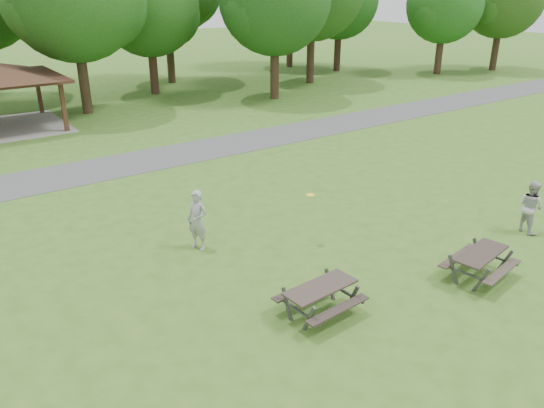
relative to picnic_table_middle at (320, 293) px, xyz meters
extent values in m
plane|color=#37621C|center=(0.26, -0.24, -0.59)|extent=(160.00, 160.00, 0.00)
cube|color=#454547|center=(0.26, 13.76, -0.58)|extent=(120.00, 3.20, 0.02)
cube|color=#382114|center=(-0.04, 21.06, 0.71)|extent=(0.22, 0.22, 2.60)
cube|color=#382114|center=(-0.04, 26.46, 0.71)|extent=(0.22, 0.22, 2.60)
cylinder|color=#2F2115|center=(2.26, 24.76, 1.42)|extent=(0.60, 0.60, 4.02)
sphere|color=#164513|center=(4.06, 25.06, 5.64)|extent=(5.20, 5.20, 5.20)
sphere|color=#1B4E16|center=(0.66, 24.56, 5.84)|extent=(4.80, 4.80, 4.80)
cylinder|color=#311E16|center=(8.26, 28.26, 1.13)|extent=(0.60, 0.60, 3.43)
sphere|color=#194814|center=(8.26, 28.26, 5.47)|extent=(7.00, 7.00, 7.00)
sphere|color=#144814|center=(9.84, 28.56, 4.77)|extent=(4.55, 4.55, 4.55)
sphere|color=#1D4413|center=(6.86, 28.06, 4.94)|extent=(4.20, 4.20, 4.20)
cylinder|color=#2F2015|center=(14.26, 21.76, 1.30)|extent=(0.60, 0.60, 3.78)
sphere|color=#154814|center=(15.93, 22.06, 5.23)|extent=(4.81, 4.81, 4.81)
sphere|color=#154212|center=(12.78, 21.56, 5.41)|extent=(4.44, 4.44, 4.44)
cylinder|color=#311F15|center=(20.26, 25.26, 1.51)|extent=(0.60, 0.60, 4.20)
cylinder|color=black|center=(26.26, 28.76, 1.20)|extent=(0.60, 0.60, 3.57)
sphere|color=#204814|center=(27.79, 29.06, 4.85)|extent=(4.42, 4.42, 4.42)
sphere|color=#1D4313|center=(24.90, 28.56, 5.02)|extent=(4.08, 4.08, 4.08)
cylinder|color=#311F16|center=(32.26, 22.26, 1.09)|extent=(0.60, 0.60, 3.36)
sphere|color=#164A15|center=(32.26, 22.26, 5.17)|extent=(6.40, 6.40, 6.40)
sphere|color=#194814|center=(33.70, 22.56, 4.53)|extent=(4.16, 4.16, 4.16)
sphere|color=#174B15|center=(30.98, 22.06, 4.69)|extent=(3.84, 3.84, 3.84)
sphere|color=#174A15|center=(0.06, 33.06, 5.74)|extent=(5.20, 5.20, 5.20)
cylinder|color=#2F2115|center=(11.26, 31.76, 1.69)|extent=(0.60, 0.60, 4.55)
cylinder|color=black|center=(24.26, 33.26, 1.55)|extent=(0.60, 0.60, 4.27)
cylinder|color=black|center=(38.26, 20.76, 1.25)|extent=(0.60, 0.60, 3.67)
sphere|color=#164D16|center=(39.88, 21.06, 5.07)|extent=(4.68, 4.68, 4.68)
sphere|color=#1D4914|center=(36.82, 20.56, 5.25)|extent=(4.32, 4.32, 4.32)
cube|color=#302622|center=(0.00, 0.00, 0.16)|extent=(1.88, 0.84, 0.05)
cube|color=black|center=(0.04, -0.61, -0.14)|extent=(1.85, 0.38, 0.04)
cube|color=#2A231E|center=(-0.04, 0.61, -0.14)|extent=(1.85, 0.38, 0.04)
cube|color=#444446|center=(-0.68, -0.43, -0.21)|extent=(0.08, 0.39, 0.80)
cube|color=#404042|center=(-0.73, 0.34, -0.21)|extent=(0.08, 0.39, 0.80)
cube|color=#414144|center=(-0.71, -0.04, -0.18)|extent=(0.15, 1.50, 0.05)
cube|color=#3A3A3C|center=(0.73, -0.34, -0.21)|extent=(0.08, 0.39, 0.80)
cube|color=#454548|center=(0.68, 0.43, -0.21)|extent=(0.08, 0.39, 0.80)
cube|color=#39393B|center=(0.71, 0.04, -0.18)|extent=(0.15, 1.50, 0.05)
cube|color=#2A221E|center=(4.60, -1.17, 0.16)|extent=(1.94, 1.03, 0.05)
cube|color=#322B24|center=(4.70, -1.77, -0.14)|extent=(1.86, 0.57, 0.04)
cube|color=#312923|center=(4.50, -0.57, -0.14)|extent=(1.86, 0.57, 0.04)
cube|color=#403F42|center=(3.97, -1.67, -0.21)|extent=(0.13, 0.39, 0.80)
cube|color=#434346|center=(3.84, -0.91, -0.21)|extent=(0.13, 0.39, 0.80)
cube|color=#454548|center=(3.90, -1.29, -0.18)|extent=(0.31, 1.48, 0.05)
cube|color=#464649|center=(5.36, -1.43, -0.21)|extent=(0.13, 0.39, 0.80)
cube|color=#464649|center=(5.23, -0.67, -0.21)|extent=(0.13, 0.39, 0.80)
cube|color=#3A3A3D|center=(5.30, -1.05, -0.18)|extent=(0.31, 1.48, 0.05)
cylinder|color=yellow|center=(2.22, 3.14, 0.99)|extent=(0.26, 0.26, 0.02)
imported|color=#969699|center=(-0.73, 4.77, 0.33)|extent=(0.68, 0.79, 1.84)
imported|color=#AFAFB1|center=(8.43, -0.29, 0.27)|extent=(0.82, 0.96, 1.71)
camera|label=1|loc=(-7.19, -8.14, 6.80)|focal=35.00mm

